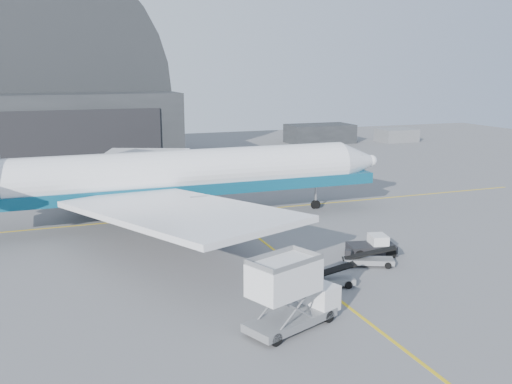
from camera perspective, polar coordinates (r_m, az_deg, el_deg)
name	(u,v)px	position (r m, az deg, el deg)	size (l,w,h in m)	color
ground	(300,270)	(46.25, 4.40, -7.75)	(200.00, 200.00, 0.00)	#565659
taxi_lines	(247,229)	(57.41, -0.92, -3.72)	(80.00, 42.12, 0.02)	gold
hangar	(19,107)	(104.56, -22.61, 7.86)	(50.00, 28.30, 28.00)	black
distant_bldg_a	(320,143)	(125.85, 6.37, 4.92)	(14.00, 8.00, 4.00)	black
distant_bldg_b	(396,141)	(131.05, 13.84, 4.93)	(8.00, 6.00, 2.80)	slate
airliner	(169,176)	(59.65, -8.70, 1.56)	(49.83, 48.32, 17.49)	white
catering_truck	(290,294)	(35.53, 3.45, -10.12)	(6.93, 4.66, 4.48)	slate
pushback_tug	(373,247)	(50.42, 11.57, -5.44)	(4.32, 3.02, 1.83)	black
belt_loader_a	(325,280)	(42.83, 6.90, -8.71)	(4.60, 2.23, 1.72)	slate
belt_loader_b	(368,260)	(47.75, 11.13, -6.66)	(4.31, 2.89, 1.64)	slate
traffic_cone	(314,282)	(43.14, 5.83, -8.93)	(0.36, 0.36, 0.52)	#FF4D08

